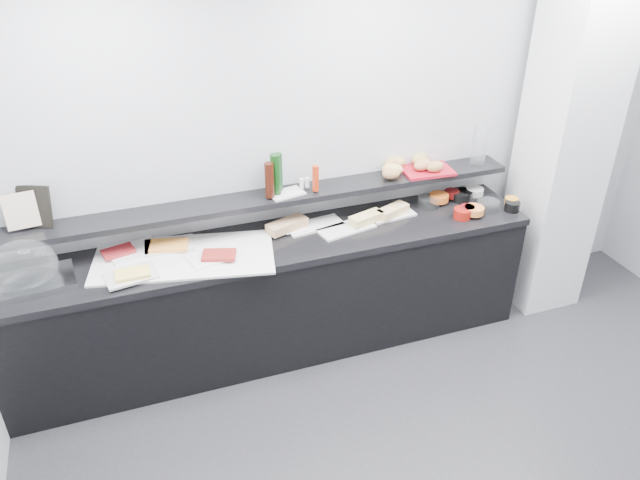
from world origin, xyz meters
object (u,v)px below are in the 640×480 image
object	(u,v)px
cloche_base	(34,282)
bread_tray	(427,170)
carafe	(479,147)
framed_print	(35,207)
condiment_tray	(287,193)
sandwich_plate_mid	(346,229)

from	to	relation	value
cloche_base	bread_tray	size ratio (longest dim) A/B	1.29
carafe	framed_print	bearing A→B (deg)	178.06
bread_tray	framed_print	bearing A→B (deg)	-177.72
condiment_tray	carafe	xyz separation A→B (m)	(1.46, -0.01, 0.14)
sandwich_plate_mid	bread_tray	world-z (taller)	bread_tray
condiment_tray	bread_tray	bearing A→B (deg)	-10.68
framed_print	condiment_tray	bearing A→B (deg)	19.56
framed_print	bread_tray	distance (m)	2.62
cloche_base	condiment_tray	xyz separation A→B (m)	(1.63, 0.18, 0.24)
sandwich_plate_mid	bread_tray	xyz separation A→B (m)	(0.70, 0.19, 0.25)
cloche_base	condiment_tray	bearing A→B (deg)	1.01
sandwich_plate_mid	condiment_tray	bearing A→B (deg)	143.32
cloche_base	framed_print	bearing A→B (deg)	70.14
sandwich_plate_mid	condiment_tray	size ratio (longest dim) A/B	1.72
condiment_tray	cloche_base	bearing A→B (deg)	174.96
condiment_tray	sandwich_plate_mid	bearing A→B (deg)	-36.41
condiment_tray	carafe	bearing A→B (deg)	-11.86
cloche_base	condiment_tray	world-z (taller)	condiment_tray
bread_tray	carafe	xyz separation A→B (m)	(0.40, -0.02, 0.14)
sandwich_plate_mid	framed_print	bearing A→B (deg)	160.50
cloche_base	carafe	size ratio (longest dim) A/B	1.53
cloche_base	bread_tray	distance (m)	2.71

